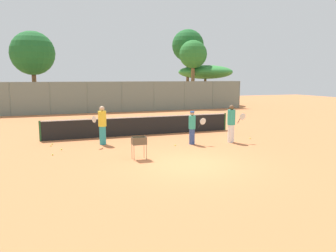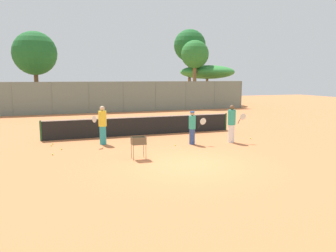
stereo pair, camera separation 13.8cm
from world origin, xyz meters
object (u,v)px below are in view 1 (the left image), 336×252
(player_white_outfit, at_px, (231,123))
(player_yellow_shirt, at_px, (102,125))
(tennis_net, at_px, (141,125))
(player_red_cap, at_px, (192,127))
(ball_cart, at_px, (139,142))
(parked_car, at_px, (40,104))

(player_white_outfit, bearing_deg, player_yellow_shirt, -175.06)
(tennis_net, relative_size, player_red_cap, 6.69)
(player_yellow_shirt, bearing_deg, ball_cart, 65.09)
(player_white_outfit, distance_m, player_yellow_shirt, 6.42)
(tennis_net, height_order, player_red_cap, player_red_cap)
(tennis_net, bearing_deg, player_red_cap, -63.39)
(tennis_net, xyz_separation_m, player_red_cap, (1.67, -3.33, 0.29))
(player_white_outfit, distance_m, ball_cart, 5.57)
(player_white_outfit, xyz_separation_m, ball_cart, (-5.28, -1.77, -0.29))
(player_red_cap, bearing_deg, tennis_net, 142.25)
(player_yellow_shirt, relative_size, ball_cart, 2.08)
(player_white_outfit, bearing_deg, ball_cart, -141.38)
(ball_cart, bearing_deg, tennis_net, 73.69)
(player_white_outfit, distance_m, player_red_cap, 2.07)
(ball_cart, bearing_deg, player_yellow_shirt, 105.02)
(tennis_net, height_order, parked_car, parked_car)
(tennis_net, bearing_deg, player_white_outfit, -43.71)
(player_yellow_shirt, distance_m, ball_cart, 3.58)
(player_red_cap, xyz_separation_m, parked_car, (-7.48, 20.38, -0.18))
(tennis_net, distance_m, player_yellow_shirt, 3.14)
(player_white_outfit, height_order, parked_car, player_white_outfit)
(player_red_cap, relative_size, parked_car, 0.39)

